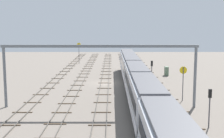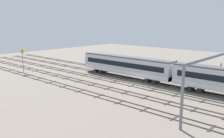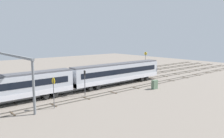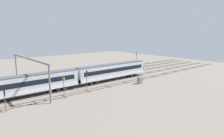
# 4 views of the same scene
# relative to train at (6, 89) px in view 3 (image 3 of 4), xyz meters

# --- Properties ---
(ground_plane) EXTENTS (136.40, 136.40, 0.00)m
(ground_plane) POSITION_rel_train_xyz_m (18.40, 4.76, -2.66)
(ground_plane) COLOR slate
(track_near_foreground) EXTENTS (120.40, 2.40, 0.16)m
(track_near_foreground) POSITION_rel_train_xyz_m (18.40, -4.76, -2.59)
(track_near_foreground) COLOR #59544C
(track_near_foreground) RESTS_ON ground
(track_with_train) EXTENTS (120.40, 2.40, 0.16)m
(track_with_train) POSITION_rel_train_xyz_m (18.40, -0.00, -2.59)
(track_with_train) COLOR #59544C
(track_with_train) RESTS_ON ground
(track_middle) EXTENTS (120.40, 2.40, 0.16)m
(track_middle) POSITION_rel_train_xyz_m (18.40, 4.76, -2.59)
(track_middle) COLOR #59544C
(track_middle) RESTS_ON ground
(track_second_far) EXTENTS (120.40, 2.40, 0.16)m
(track_second_far) POSITION_rel_train_xyz_m (18.40, 9.52, -2.59)
(track_second_far) COLOR #59544C
(track_second_far) RESTS_ON ground
(track_far_background) EXTENTS (120.40, 2.40, 0.16)m
(track_far_background) POSITION_rel_train_xyz_m (18.40, 14.27, -2.59)
(track_far_background) COLOR #59544C
(track_far_background) RESTS_ON ground
(train) EXTENTS (75.20, 3.24, 4.80)m
(train) POSITION_rel_train_xyz_m (0.00, 0.00, 0.00)
(train) COLOR #B7BCC6
(train) RESTS_ON ground
(overhead_gantry) EXTENTS (0.40, 24.85, 8.03)m
(overhead_gantry) POSITION_rel_train_xyz_m (1.76, 4.99, 3.73)
(overhead_gantry) COLOR slate
(overhead_gantry) RESTS_ON ground
(speed_sign_near_foreground) EXTENTS (0.14, 1.02, 4.83)m
(speed_sign_near_foreground) POSITION_rel_train_xyz_m (5.11, -6.41, 0.57)
(speed_sign_near_foreground) COLOR #4C4C51
(speed_sign_near_foreground) RESTS_ON ground
(speed_sign_mid_trackside) EXTENTS (0.14, 1.09, 5.81)m
(speed_sign_mid_trackside) POSITION_rel_train_xyz_m (47.72, 12.56, 1.23)
(speed_sign_mid_trackside) COLOR #4C4C51
(speed_sign_mid_trackside) RESTS_ON ground
(signal_light_trackside_approach) EXTENTS (0.31, 0.32, 4.74)m
(signal_light_trackside_approach) POSITION_rel_train_xyz_m (13.00, -3.08, 0.43)
(signal_light_trackside_approach) COLOR #4C4C51
(signal_light_trackside_approach) RESTS_ON ground
(relay_cabinet) EXTENTS (1.36, 0.72, 1.88)m
(relay_cabinet) POSITION_rel_train_xyz_m (27.18, -8.09, -1.72)
(relay_cabinet) COLOR #597259
(relay_cabinet) RESTS_ON ground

